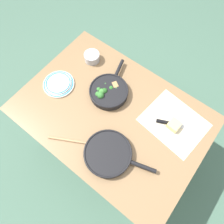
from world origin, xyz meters
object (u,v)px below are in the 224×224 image
skillet_broccoli (109,91)px  wooden_spoon (85,143)px  dinner_plate_stack (59,84)px  prep_bowl_steel (92,57)px  cheese_block (174,125)px  grater_knife (172,124)px  skillet_eggs (108,154)px

skillet_broccoli → wooden_spoon: bearing=179.3°
wooden_spoon → dinner_plate_stack: size_ratio=1.61×
prep_bowl_steel → cheese_block: bearing=-6.5°
grater_knife → dinner_plate_stack: 0.81m
prep_bowl_steel → skillet_broccoli: bearing=-28.9°
skillet_broccoli → dinner_plate_stack: size_ratio=1.82×
cheese_block → dinner_plate_stack: (-0.79, -0.22, -0.01)m
grater_knife → dinner_plate_stack: (-0.78, -0.23, 0.00)m
grater_knife → dinner_plate_stack: dinner_plate_stack is taller
skillet_broccoli → dinner_plate_stack: skillet_broccoli is taller
grater_knife → cheese_block: size_ratio=3.41×
skillet_broccoli → prep_bowl_steel: bearing=44.6°
skillet_eggs → wooden_spoon: 0.16m
skillet_eggs → cheese_block: bearing=44.6°
prep_bowl_steel → dinner_plate_stack: bearing=-98.6°
skillet_broccoli → cheese_block: size_ratio=5.00×
grater_knife → prep_bowl_steel: (-0.73, 0.08, 0.02)m
cheese_block → skillet_broccoli: bearing=-172.1°
skillet_broccoli → wooden_spoon: (0.10, -0.36, -0.02)m
cheese_block → prep_bowl_steel: prep_bowl_steel is taller
dinner_plate_stack → prep_bowl_steel: bearing=81.4°
wooden_spoon → cheese_block: bearing=20.3°
grater_knife → prep_bowl_steel: 0.74m
wooden_spoon → prep_bowl_steel: prep_bowl_steel is taller
grater_knife → cheese_block: 0.02m
grater_knife → wooden_spoon: bearing=-154.3°
skillet_eggs → prep_bowl_steel: 0.72m
cheese_block → grater_knife: bearing=159.7°
skillet_eggs → grater_knife: bearing=46.4°
wooden_spoon → prep_bowl_steel: 0.64m
skillet_eggs → prep_bowl_steel: size_ratio=3.81×
grater_knife → cheese_block: cheese_block is taller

